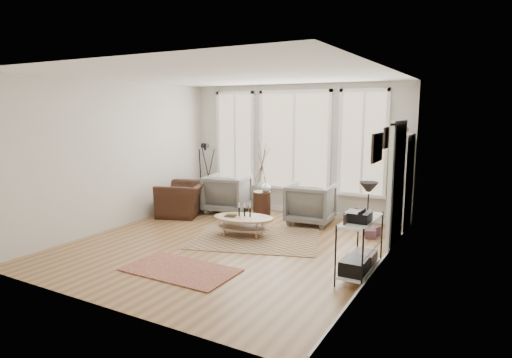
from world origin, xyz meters
The scene contains 17 objects.
room centered at (0.02, 0.03, 1.43)m, with size 5.50×5.54×2.90m.
bay_window centered at (0.00, 2.71, 1.61)m, with size 4.14×0.12×2.24m.
door centered at (2.57, 1.15, 1.12)m, with size 0.09×1.06×2.22m.
bookcase centered at (2.44, 2.23, 0.96)m, with size 0.31×0.85×2.06m.
low_shelf centered at (2.38, -0.30, 0.51)m, with size 0.38×1.08×1.30m.
wall_art centered at (2.58, -0.27, 1.88)m, with size 0.04×0.88×0.44m.
rug_main centered at (0.23, 0.54, 0.01)m, with size 2.26×1.70×0.01m, color brown.
rug_runner centered at (0.02, -1.38, 0.01)m, with size 1.65×0.91×0.01m, color maroon.
coffee_table centered at (-0.08, 0.60, 0.28)m, with size 1.26×0.94×0.52m.
armchair_left centered at (-1.35, 2.03, 0.44)m, with size 0.93×0.96×0.87m, color slate.
armchair_right centered at (0.70, 2.04, 0.42)m, with size 0.89×0.92×0.84m, color slate.
side_table centered at (-0.41, 1.95, 0.78)m, with size 0.39×0.39×1.62m.
vase centered at (-0.34, 2.01, 0.69)m, with size 0.22×0.22×0.23m, color silver.
accent_chair centered at (-2.08, 1.33, 0.36)m, with size 0.98×1.12×0.73m, color #331B11.
tripod_camera centered at (-2.01, 2.12, 0.72)m, with size 0.55×0.55×1.56m.
book_stack_near centered at (2.05, 1.79, 0.08)m, with size 0.20×0.26×0.17m, color brown.
book_stack_far centered at (2.05, 1.63, 0.08)m, with size 0.20×0.25×0.16m, color brown.
Camera 1 is at (3.91, -6.07, 2.35)m, focal length 30.00 mm.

